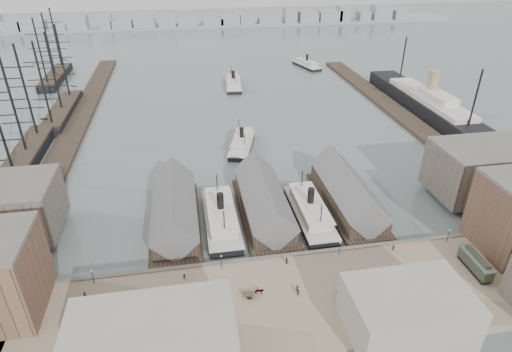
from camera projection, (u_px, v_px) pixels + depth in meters
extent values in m
plane|color=#525F5F|center=(276.00, 250.00, 113.76)|extent=(900.00, 900.00, 0.00)
cube|color=#88735C|center=(295.00, 302.00, 96.07)|extent=(180.00, 30.00, 2.00)
cube|color=#59544C|center=(280.00, 259.00, 108.73)|extent=(180.00, 1.20, 2.30)
cube|color=#2D231C|center=(77.00, 123.00, 189.07)|extent=(10.00, 220.00, 1.60)
cube|color=#2D231C|center=(396.00, 111.00, 202.60)|extent=(10.00, 180.00, 1.60)
cube|color=#2D231C|center=(176.00, 223.00, 123.29)|extent=(14.00, 42.00, 1.20)
cube|color=#2D231C|center=(175.00, 212.00, 122.64)|extent=(12.00, 36.00, 5.00)
cube|color=#59595B|center=(174.00, 205.00, 121.37)|extent=(12.60, 37.00, 12.60)
cube|color=#2D231C|center=(264.00, 214.00, 127.23)|extent=(14.00, 42.00, 1.20)
cube|color=#2D231C|center=(264.00, 204.00, 126.58)|extent=(12.00, 36.00, 5.00)
cube|color=#59595B|center=(264.00, 196.00, 125.31)|extent=(12.60, 37.00, 12.60)
cube|color=#2D231C|center=(347.00, 206.00, 131.17)|extent=(14.00, 42.00, 1.20)
cube|color=#2D231C|center=(347.00, 196.00, 130.52)|extent=(12.00, 36.00, 5.00)
cube|color=#59595B|center=(348.00, 188.00, 129.25)|extent=(12.60, 37.00, 12.60)
cube|color=#60564C|center=(6.00, 210.00, 114.25)|extent=(26.00, 20.00, 14.00)
cube|color=#60564C|center=(480.00, 171.00, 132.34)|extent=(28.00, 20.00, 15.00)
cube|color=gray|center=(407.00, 311.00, 85.86)|extent=(24.00, 16.00, 10.00)
cube|color=gray|center=(153.00, 343.00, 77.80)|extent=(30.00, 16.00, 12.00)
cylinder|color=black|center=(93.00, 277.00, 99.07)|extent=(0.16, 0.16, 3.60)
sphere|color=beige|center=(91.00, 271.00, 98.15)|extent=(0.44, 0.44, 0.44)
cylinder|color=black|center=(222.00, 262.00, 103.62)|extent=(0.16, 0.16, 3.60)
sphere|color=beige|center=(221.00, 256.00, 102.69)|extent=(0.44, 0.44, 0.44)
cylinder|color=black|center=(340.00, 249.00, 108.16)|extent=(0.16, 0.16, 3.60)
sphere|color=beige|center=(340.00, 243.00, 107.24)|extent=(0.44, 0.44, 0.44)
cylinder|color=black|center=(448.00, 236.00, 112.71)|extent=(0.16, 0.16, 3.60)
sphere|color=beige|center=(450.00, 230.00, 111.78)|extent=(0.44, 0.44, 0.44)
cube|color=gray|center=(199.00, 24.00, 405.69)|extent=(500.00, 40.00, 2.00)
cube|color=gray|center=(12.00, 27.00, 370.44)|extent=(17.36, 14.00, 10.23)
cube|color=gray|center=(33.00, 26.00, 373.07)|extent=(20.65, 14.00, 10.28)
cube|color=gray|center=(59.00, 27.00, 377.09)|extent=(14.71, 14.00, 7.23)
cube|color=gray|center=(77.00, 23.00, 377.99)|extent=(17.63, 14.00, 13.23)
cube|color=gray|center=(106.00, 22.00, 381.61)|extent=(10.74, 14.00, 13.58)
cube|color=gray|center=(122.00, 25.00, 384.88)|extent=(18.06, 14.00, 8.64)
cube|color=gray|center=(144.00, 21.00, 386.77)|extent=(18.55, 14.00, 13.29)
cube|color=gray|center=(167.00, 21.00, 390.03)|extent=(15.33, 14.00, 12.47)
cube|color=gray|center=(188.00, 23.00, 393.74)|extent=(17.56, 14.00, 8.72)
cube|color=gray|center=(213.00, 22.00, 397.52)|extent=(18.76, 14.00, 7.63)
cube|color=gray|center=(230.00, 20.00, 399.27)|extent=(17.61, 14.00, 10.35)
cube|color=gray|center=(247.00, 20.00, 401.74)|extent=(13.38, 14.00, 10.30)
cube|color=gray|center=(269.00, 21.00, 405.87)|extent=(20.73, 14.00, 6.75)
cube|color=gray|center=(290.00, 16.00, 406.76)|extent=(11.51, 14.00, 15.57)
cube|color=gray|center=(308.00, 18.00, 410.51)|extent=(18.17, 14.00, 11.26)
cube|color=gray|center=(329.00, 17.00, 413.66)|extent=(21.81, 14.00, 11.83)
cube|color=gray|center=(343.00, 14.00, 414.87)|extent=(11.12, 14.00, 15.50)
cube|color=gray|center=(363.00, 17.00, 419.26)|extent=(10.90, 14.00, 10.29)
cube|color=gray|center=(381.00, 13.00, 420.70)|extent=(17.95, 14.00, 15.72)
cube|color=gray|center=(399.00, 15.00, 425.00)|extent=(14.21, 14.00, 10.51)
cube|color=black|center=(221.00, 221.00, 123.44)|extent=(8.74, 30.60, 1.97)
cube|color=beige|center=(221.00, 217.00, 122.74)|extent=(9.18, 30.60, 0.55)
cube|color=beige|center=(221.00, 213.00, 122.00)|extent=(7.10, 21.86, 2.40)
cube|color=beige|center=(221.00, 208.00, 121.25)|extent=(7.65, 24.04, 0.44)
cylinder|color=black|center=(220.00, 201.00, 120.08)|extent=(1.97, 1.97, 4.92)
cylinder|color=black|center=(217.00, 185.00, 128.65)|extent=(0.33, 0.33, 6.56)
cylinder|color=black|center=(224.00, 222.00, 111.73)|extent=(0.33, 0.33, 6.56)
cube|color=black|center=(309.00, 215.00, 126.17)|extent=(8.57, 29.99, 1.93)
cube|color=beige|center=(310.00, 211.00, 125.49)|extent=(9.00, 29.99, 0.54)
cube|color=beige|center=(310.00, 207.00, 124.76)|extent=(6.96, 21.42, 2.36)
cube|color=beige|center=(310.00, 203.00, 124.03)|extent=(7.50, 23.56, 0.43)
cylinder|color=black|center=(311.00, 196.00, 122.88)|extent=(1.93, 1.93, 4.82)
cylinder|color=black|center=(302.00, 180.00, 131.27)|extent=(0.32, 0.32, 6.43)
cylinder|color=black|center=(321.00, 215.00, 114.69)|extent=(0.32, 0.32, 6.43)
cube|color=black|center=(242.00, 146.00, 168.59)|extent=(14.00, 26.46, 1.64)
cube|color=beige|center=(242.00, 143.00, 168.02)|extent=(14.35, 26.56, 0.45)
cube|color=beige|center=(242.00, 140.00, 167.40)|extent=(10.69, 19.09, 2.00)
cube|color=beige|center=(242.00, 137.00, 166.78)|extent=(11.63, 20.97, 0.36)
cylinder|color=black|center=(242.00, 133.00, 165.80)|extent=(1.64, 1.64, 4.09)
cylinder|color=black|center=(239.00, 125.00, 172.93)|extent=(0.27, 0.27, 5.45)
cylinder|color=black|center=(245.00, 142.00, 158.86)|extent=(0.27, 0.27, 5.45)
cube|color=black|center=(233.00, 86.00, 237.07)|extent=(10.08, 27.89, 1.76)
cube|color=beige|center=(233.00, 83.00, 236.45)|extent=(10.47, 27.92, 0.49)
cube|color=beige|center=(233.00, 81.00, 235.79)|extent=(7.96, 19.99, 2.15)
cube|color=beige|center=(233.00, 79.00, 235.12)|extent=(8.61, 21.97, 0.39)
cylinder|color=black|center=(233.00, 75.00, 234.08)|extent=(1.76, 1.76, 4.39)
cylinder|color=black|center=(231.00, 71.00, 241.73)|extent=(0.29, 0.29, 5.86)
cylinder|color=black|center=(235.00, 80.00, 226.62)|extent=(0.29, 0.29, 5.86)
cube|color=black|center=(307.00, 66.00, 273.52)|extent=(13.50, 25.49, 1.58)
cube|color=beige|center=(307.00, 64.00, 272.97)|extent=(13.84, 25.58, 0.44)
cube|color=beige|center=(307.00, 62.00, 272.37)|extent=(10.31, 18.40, 1.93)
cube|color=beige|center=(307.00, 61.00, 271.77)|extent=(11.21, 20.20, 0.35)
cylinder|color=black|center=(307.00, 58.00, 270.83)|extent=(1.58, 1.58, 3.94)
cylinder|color=black|center=(304.00, 55.00, 277.69)|extent=(0.26, 0.26, 5.25)
cylinder|color=black|center=(311.00, 61.00, 264.15)|extent=(0.26, 0.26, 5.25)
cube|color=black|center=(21.00, 165.00, 152.27)|extent=(9.57, 65.92, 3.83)
cube|color=#2D231C|center=(20.00, 159.00, 151.18)|extent=(9.04, 59.33, 0.64)
cylinder|color=black|center=(13.00, 106.00, 149.46)|extent=(0.85, 0.85, 36.15)
cylinder|color=black|center=(26.00, 92.00, 162.68)|extent=(0.85, 0.85, 36.15)
cube|color=black|center=(63.00, 112.00, 198.52)|extent=(9.21, 53.18, 3.68)
cube|color=#2D231C|center=(62.00, 108.00, 197.48)|extent=(8.69, 47.87, 0.61)
cylinder|color=black|center=(43.00, 85.00, 173.44)|extent=(0.82, 0.82, 34.77)
cylinder|color=black|center=(53.00, 72.00, 189.45)|extent=(0.82, 0.82, 34.77)
cylinder|color=black|center=(62.00, 62.00, 205.46)|extent=(0.82, 0.82, 34.77)
cube|color=black|center=(56.00, 77.00, 248.42)|extent=(9.10, 50.56, 3.64)
cube|color=#2D231C|center=(55.00, 73.00, 247.39)|extent=(8.59, 45.50, 0.61)
cylinder|color=black|center=(40.00, 52.00, 224.24)|extent=(0.81, 0.81, 34.38)
cylinder|color=black|center=(48.00, 45.00, 239.46)|extent=(0.81, 0.81, 34.38)
cylinder|color=black|center=(56.00, 38.00, 254.67)|extent=(0.81, 0.81, 34.38)
cube|color=black|center=(428.00, 107.00, 200.44)|extent=(14.07, 102.79, 6.49)
cube|color=beige|center=(430.00, 98.00, 198.33)|extent=(11.90, 59.51, 2.16)
cube|color=beige|center=(437.00, 96.00, 192.36)|extent=(8.66, 21.64, 3.25)
cylinder|color=tan|center=(433.00, 82.00, 194.64)|extent=(4.76, 4.76, 10.82)
cube|color=black|center=(474.00, 269.00, 103.61)|extent=(2.69, 10.08, 0.85)
cube|color=#2C3224|center=(475.00, 263.00, 102.73)|extent=(2.81, 10.61, 2.75)
cube|color=#59595B|center=(477.00, 258.00, 101.99)|extent=(3.03, 11.03, 0.32)
imported|color=black|center=(88.00, 306.00, 92.78)|extent=(1.80, 1.76, 1.50)
cube|color=#3F2D21|center=(76.00, 311.00, 91.13)|extent=(2.99, 2.69, 0.25)
cylinder|color=black|center=(78.00, 314.00, 90.86)|extent=(0.96, 0.68, 1.10)
cylinder|color=black|center=(75.00, 311.00, 91.74)|extent=(0.96, 0.68, 1.10)
imported|color=black|center=(259.00, 292.00, 96.30)|extent=(2.15, 1.24, 1.72)
cube|color=#3F2D21|center=(248.00, 294.00, 95.53)|extent=(2.81, 1.90, 0.25)
cylinder|color=black|center=(249.00, 298.00, 95.12)|extent=(1.10, 0.26, 1.10)
cylinder|color=black|center=(247.00, 293.00, 96.28)|extent=(1.10, 0.26, 1.10)
imported|color=black|center=(352.00, 292.00, 96.33)|extent=(1.47, 1.66, 1.52)
cube|color=#3F2D21|center=(342.00, 294.00, 95.59)|extent=(2.77, 1.81, 0.25)
cylinder|color=black|center=(343.00, 297.00, 95.18)|extent=(1.10, 0.22, 1.10)
cylinder|color=black|center=(341.00, 293.00, 96.35)|extent=(1.10, 0.22, 1.10)
imported|color=black|center=(85.00, 295.00, 95.60)|extent=(0.71, 0.64, 1.61)
imported|color=black|center=(127.00, 322.00, 88.82)|extent=(1.00, 0.97, 1.62)
imported|color=black|center=(184.00, 277.00, 100.62)|extent=(1.15, 0.88, 1.57)
imported|color=black|center=(221.00, 326.00, 87.79)|extent=(0.48, 1.04, 1.74)
imported|color=black|center=(297.00, 288.00, 97.39)|extent=(0.73, 0.89, 1.57)
imported|color=black|center=(298.00, 293.00, 95.99)|extent=(0.77, 0.66, 1.79)
imported|color=black|center=(394.00, 248.00, 109.94)|extent=(0.87, 0.71, 1.68)
imported|color=black|center=(442.00, 282.00, 98.84)|extent=(0.73, 1.18, 1.76)
imported|color=black|center=(463.00, 260.00, 105.93)|extent=(0.75, 1.01, 1.60)
imported|color=black|center=(287.00, 260.00, 105.64)|extent=(0.86, 1.01, 1.75)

